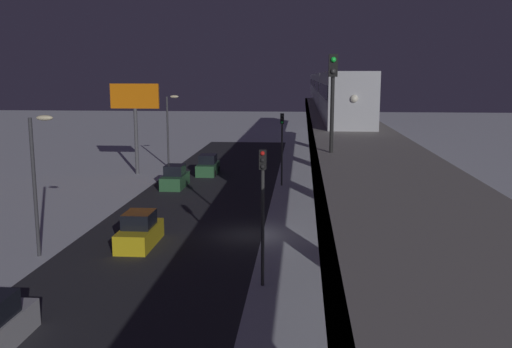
# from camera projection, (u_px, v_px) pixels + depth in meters

# --- Properties ---
(ground_plane) EXTENTS (240.00, 240.00, 0.00)m
(ground_plane) POSITION_uv_depth(u_px,v_px,m) (248.00, 235.00, 34.51)
(ground_plane) COLOR silver
(avenue_asphalt) EXTENTS (11.00, 97.13, 0.01)m
(avenue_asphalt) POSITION_uv_depth(u_px,v_px,m) (174.00, 233.00, 34.88)
(avenue_asphalt) COLOR #28282D
(avenue_asphalt) RESTS_ON ground_plane
(elevated_railway) EXTENTS (5.00, 97.13, 6.51)m
(elevated_railway) POSITION_uv_depth(u_px,v_px,m) (350.00, 145.00, 33.05)
(elevated_railway) COLOR gray
(elevated_railway) RESTS_ON ground_plane
(subway_train) EXTENTS (2.94, 74.07, 3.40)m
(subway_train) POSITION_uv_depth(u_px,v_px,m) (327.00, 87.00, 67.94)
(subway_train) COLOR #B7BABF
(subway_train) RESTS_ON elevated_railway
(rail_signal) EXTENTS (0.36, 0.41, 4.00)m
(rail_signal) POSITION_uv_depth(u_px,v_px,m) (333.00, 86.00, 22.79)
(rail_signal) COLOR black
(rail_signal) RESTS_ON elevated_railway
(sedan_green) EXTENTS (1.91, 4.07, 1.97)m
(sedan_green) POSITION_uv_depth(u_px,v_px,m) (208.00, 166.00, 55.59)
(sedan_green) COLOR #2D6038
(sedan_green) RESTS_ON ground_plane
(sedan_green_2) EXTENTS (1.80, 4.17, 1.97)m
(sedan_green_2) POSITION_uv_depth(u_px,v_px,m) (175.00, 178.00, 49.16)
(sedan_green_2) COLOR #2D6038
(sedan_green_2) RESTS_ON ground_plane
(sedan_yellow) EXTENTS (1.80, 4.25, 1.97)m
(sedan_yellow) POSITION_uv_depth(u_px,v_px,m) (140.00, 232.00, 32.28)
(sedan_yellow) COLOR gold
(sedan_yellow) RESTS_ON ground_plane
(traffic_light_near) EXTENTS (0.32, 0.44, 6.40)m
(traffic_light_near) POSITION_uv_depth(u_px,v_px,m) (263.00, 198.00, 25.49)
(traffic_light_near) COLOR #2D2D2D
(traffic_light_near) RESTS_ON ground_plane
(traffic_light_mid) EXTENTS (0.32, 0.44, 6.40)m
(traffic_light_mid) POSITION_uv_depth(u_px,v_px,m) (282.00, 139.00, 49.37)
(traffic_light_mid) COLOR #2D2D2D
(traffic_light_mid) RESTS_ON ground_plane
(commercial_billboard) EXTENTS (4.80, 0.36, 8.90)m
(commercial_billboard) POSITION_uv_depth(u_px,v_px,m) (135.00, 105.00, 54.77)
(commercial_billboard) COLOR #4C4C51
(commercial_billboard) RESTS_ON ground_plane
(street_lamp_near) EXTENTS (1.35, 0.44, 7.65)m
(street_lamp_near) POSITION_uv_depth(u_px,v_px,m) (37.00, 169.00, 29.63)
(street_lamp_near) COLOR #38383D
(street_lamp_near) RESTS_ON ground_plane
(street_lamp_far) EXTENTS (1.35, 0.44, 7.65)m
(street_lamp_far) POSITION_uv_depth(u_px,v_px,m) (170.00, 122.00, 59.08)
(street_lamp_far) COLOR #38383D
(street_lamp_far) RESTS_ON ground_plane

